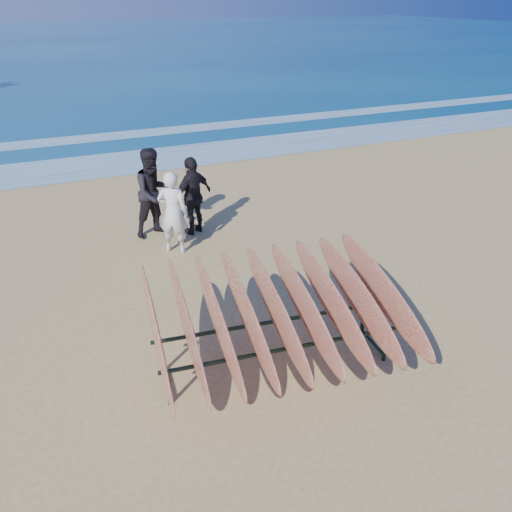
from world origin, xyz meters
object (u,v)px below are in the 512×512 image
(surfboard_rack, at_px, (276,310))
(person_white, at_px, (173,212))
(person_dark_a, at_px, (154,193))
(person_dark_b, at_px, (193,196))

(surfboard_rack, xyz_separation_m, person_white, (-0.16, 4.10, -0.08))
(surfboard_rack, xyz_separation_m, person_dark_a, (-0.26, 5.03, 0.03))
(surfboard_rack, relative_size, person_dark_a, 1.89)
(person_white, relative_size, person_dark_a, 0.88)
(person_dark_a, bearing_deg, person_white, -98.14)
(person_dark_a, relative_size, person_dark_b, 1.13)
(person_white, bearing_deg, person_dark_a, -49.26)
(person_white, bearing_deg, surfboard_rack, 126.60)
(person_white, distance_m, person_dark_b, 0.97)
(surfboard_rack, height_order, person_dark_a, person_dark_a)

